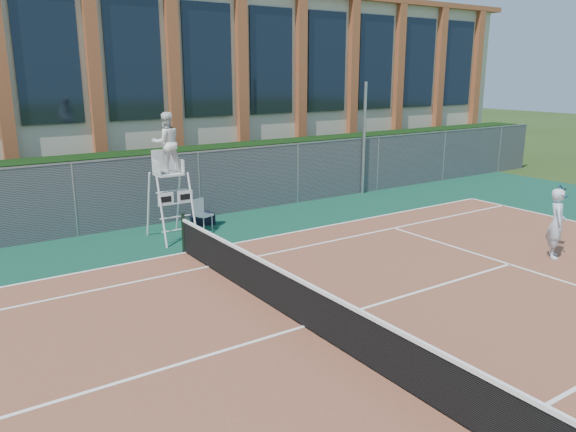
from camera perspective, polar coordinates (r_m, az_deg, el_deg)
ground at (r=10.97m, az=1.68°, el=-11.28°), size 120.00×120.00×0.00m
apron at (r=11.72m, az=-1.21°, el=-9.51°), size 36.00×20.00×0.01m
tennis_court at (r=10.96m, az=1.68°, el=-11.19°), size 23.77×10.97×0.02m
tennis_net at (r=10.75m, az=1.70°, el=-8.70°), size 0.10×11.30×1.10m
fence at (r=18.15m, az=-14.72°, el=2.32°), size 40.00×0.06×2.20m
hedge at (r=19.27m, az=-15.93°, el=2.92°), size 40.00×1.40×2.20m
building at (r=26.61m, az=-21.96°, el=12.08°), size 45.00×10.60×8.22m
steel_pole at (r=22.54m, az=7.73°, el=7.77°), size 0.12×0.12×4.40m
umpire_chair at (r=16.35m, az=-12.24°, el=6.93°), size 1.04×1.60×3.72m
plastic_chair at (r=17.48m, az=-8.84°, el=0.44°), size 0.58×0.58×0.98m
sports_bag_near at (r=18.14m, az=-8.68°, el=-0.38°), size 0.82×0.48×0.33m
sports_bag_far at (r=18.91m, az=-8.71°, el=0.05°), size 0.60×0.38×0.22m
tennis_player at (r=16.15m, az=25.63°, el=-0.66°), size 1.07×0.84×1.84m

